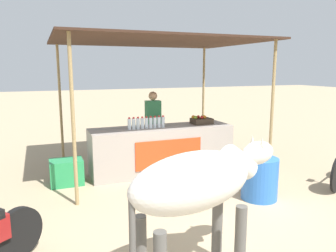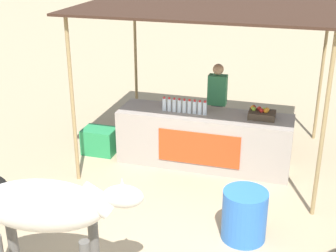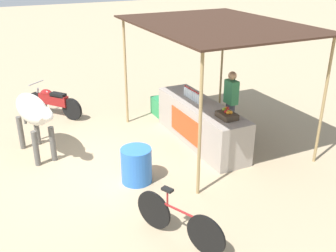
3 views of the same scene
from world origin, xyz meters
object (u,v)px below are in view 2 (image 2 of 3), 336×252
at_px(water_barrel, 244,215).
at_px(cow, 49,210).
at_px(cooler_box, 100,141).
at_px(vendor_behind_counter, 217,106).
at_px(fruit_crate, 262,114).
at_px(stall_counter, 204,139).

height_order(water_barrel, cow, cow).
distance_m(cooler_box, water_barrel, 3.52).
bearing_deg(water_barrel, vendor_behind_counter, 108.58).
height_order(fruit_crate, cooler_box, fruit_crate).
bearing_deg(fruit_crate, water_barrel, -88.86).
height_order(stall_counter, cooler_box, stall_counter).
xyz_separation_m(stall_counter, vendor_behind_counter, (0.07, 0.75, 0.37)).
bearing_deg(water_barrel, fruit_crate, 91.14).
bearing_deg(stall_counter, vendor_behind_counter, 84.75).
bearing_deg(stall_counter, cooler_box, -177.16).
xyz_separation_m(vendor_behind_counter, water_barrel, (0.93, -2.76, -0.50)).
height_order(vendor_behind_counter, water_barrel, vendor_behind_counter).
xyz_separation_m(fruit_crate, cow, (-1.91, -3.62, -0.00)).
distance_m(stall_counter, water_barrel, 2.24).
relative_size(stall_counter, cow, 1.62).
distance_m(vendor_behind_counter, cow, 4.44).
distance_m(stall_counter, cooler_box, 1.98).
bearing_deg(cow, water_barrel, 38.59).
distance_m(fruit_crate, water_barrel, 2.17).
bearing_deg(stall_counter, water_barrel, -63.58).
bearing_deg(fruit_crate, vendor_behind_counter, 141.90).
distance_m(fruit_crate, cooler_box, 3.02).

